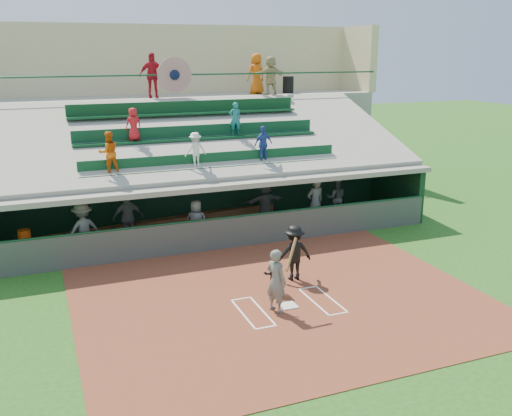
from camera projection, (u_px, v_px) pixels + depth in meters
name	position (u px, v px, depth m)	size (l,w,h in m)	color
ground	(288.00, 307.00, 15.27)	(100.00, 100.00, 0.00)	#205116
dirt_slab	(281.00, 299.00, 15.72)	(11.00, 9.00, 0.02)	brown
home_plate	(288.00, 306.00, 15.26)	(0.43, 0.43, 0.03)	silver
batters_box_chalk	(288.00, 306.00, 15.27)	(2.65, 1.85, 0.01)	white
dugout_floor	(213.00, 233.00, 21.32)	(16.00, 3.50, 0.04)	gray
concourse_slab	(170.00, 146.00, 26.76)	(20.00, 3.00, 4.60)	gray
grandstand	(186.00, 157.00, 24.09)	(20.40, 10.40, 7.80)	#464A46
batter_at_plate	(276.00, 280.00, 14.77)	(0.94, 0.79, 1.95)	#555753
catcher	(273.00, 274.00, 16.03)	(0.53, 0.41, 1.09)	black
home_umpire	(294.00, 253.00, 16.85)	(1.09, 0.62, 1.68)	black
dugout_bench	(196.00, 219.00, 22.33)	(13.79, 0.41, 0.41)	#955C36
white_table	(25.00, 252.00, 18.27)	(0.79, 0.59, 0.69)	white
water_cooler	(24.00, 236.00, 18.14)	(0.39, 0.39, 0.39)	#E94F0D
dugout_player_a	(83.00, 230.00, 18.64)	(1.19, 0.69, 1.85)	#5B5D58
dugout_player_b	(128.00, 217.00, 20.07)	(1.06, 0.44, 1.81)	#61645E
dugout_player_c	(196.00, 222.00, 19.88)	(0.78, 0.51, 1.59)	#5C5E59
dugout_player_d	(265.00, 203.00, 22.02)	(1.67, 0.53, 1.80)	#535550
dugout_player_e	(315.00, 203.00, 21.68)	(0.72, 0.47, 1.97)	#5A5D58
dugout_player_f	(336.00, 198.00, 23.13)	(0.78, 0.61, 1.60)	#585C56
trash_bin	(288.00, 85.00, 27.65)	(0.53, 0.53, 0.80)	black
concourse_staff_a	(153.00, 75.00, 24.69)	(1.13, 0.47, 1.94)	#B31421
concourse_staff_b	(256.00, 74.00, 26.98)	(0.92, 0.60, 1.89)	#C7540B
concourse_staff_c	(271.00, 75.00, 26.39)	(1.65, 0.53, 1.78)	tan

